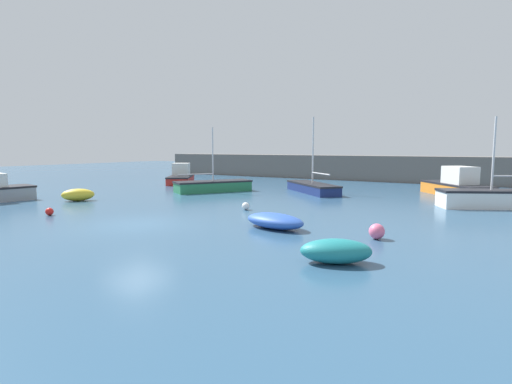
% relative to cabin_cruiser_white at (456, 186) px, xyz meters
% --- Properties ---
extents(ground_plane, '(120.00, 120.00, 0.20)m').
position_rel_cabin_cruiser_white_xyz_m(ground_plane, '(-10.44, -17.88, -0.80)').
color(ground_plane, '#2D5170').
extents(harbor_breakwater, '(44.78, 3.22, 2.43)m').
position_rel_cabin_cruiser_white_xyz_m(harbor_breakwater, '(-10.44, 10.13, 0.52)').
color(harbor_breakwater, '#66605B').
rests_on(harbor_breakwater, ground_plane).
extents(cabin_cruiser_white, '(4.97, 5.76, 1.98)m').
position_rel_cabin_cruiser_white_xyz_m(cabin_cruiser_white, '(0.00, 0.00, 0.00)').
color(cabin_cruiser_white, orange).
rests_on(cabin_cruiser_white, ground_plane).
extents(sailboat_tall_mast, '(5.50, 5.17, 5.36)m').
position_rel_cabin_cruiser_white_xyz_m(sailboat_tall_mast, '(-8.98, -3.00, -0.32)').
color(sailboat_tall_mast, navy).
rests_on(sailboat_tall_mast, ground_plane).
extents(dinghy_near_pier, '(2.22, 1.81, 0.68)m').
position_rel_cabin_cruiser_white_xyz_m(dinghy_near_pier, '(-1.33, -18.93, -0.36)').
color(dinghy_near_pier, teal).
rests_on(dinghy_near_pier, ground_plane).
extents(motorboat_grey_hull, '(4.46, 5.30, 1.81)m').
position_rel_cabin_cruiser_white_xyz_m(motorboat_grey_hull, '(-22.13, -2.23, -0.10)').
color(motorboat_grey_hull, red).
rests_on(motorboat_grey_hull, ground_plane).
extents(sailboat_short_mast, '(5.42, 3.86, 4.81)m').
position_rel_cabin_cruiser_white_xyz_m(sailboat_short_mast, '(2.07, -4.82, -0.19)').
color(sailboat_short_mast, white).
rests_on(sailboat_short_mast, ground_plane).
extents(sailboat_twin_hulled, '(4.44, 5.67, 4.66)m').
position_rel_cabin_cruiser_white_xyz_m(sailboat_twin_hulled, '(-15.39, -6.24, -0.28)').
color(sailboat_twin_hulled, '#287A4C').
rests_on(sailboat_twin_hulled, ground_plane).
extents(rowboat_blue_near, '(2.87, 1.81, 0.60)m').
position_rel_cabin_cruiser_white_xyz_m(rowboat_blue_near, '(-5.10, -15.59, -0.40)').
color(rowboat_blue_near, '#2D56B7').
rests_on(rowboat_blue_near, ground_plane).
extents(fishing_dinghy_green, '(1.88, 2.03, 0.73)m').
position_rel_cabin_cruiser_white_xyz_m(fishing_dinghy_green, '(-19.21, -14.55, -0.33)').
color(fishing_dinghy_green, yellow).
rests_on(fishing_dinghy_green, ground_plane).
extents(mooring_buoy_pink, '(0.55, 0.55, 0.55)m').
position_rel_cabin_cruiser_white_xyz_m(mooring_buoy_pink, '(-1.15, -15.39, -0.42)').
color(mooring_buoy_pink, '#EA668C').
rests_on(mooring_buoy_pink, ground_plane).
extents(mooring_buoy_white, '(0.39, 0.39, 0.39)m').
position_rel_cabin_cruiser_white_xyz_m(mooring_buoy_white, '(-8.67, -12.22, -0.50)').
color(mooring_buoy_white, white).
rests_on(mooring_buoy_white, ground_plane).
extents(mooring_buoy_red, '(0.36, 0.36, 0.36)m').
position_rel_cabin_cruiser_white_xyz_m(mooring_buoy_red, '(-15.65, -18.51, -0.51)').
color(mooring_buoy_red, red).
rests_on(mooring_buoy_red, ground_plane).
extents(mooring_buoy_orange, '(0.53, 0.53, 0.53)m').
position_rel_cabin_cruiser_white_xyz_m(mooring_buoy_orange, '(-16.76, -1.07, -0.43)').
color(mooring_buoy_orange, orange).
rests_on(mooring_buoy_orange, ground_plane).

